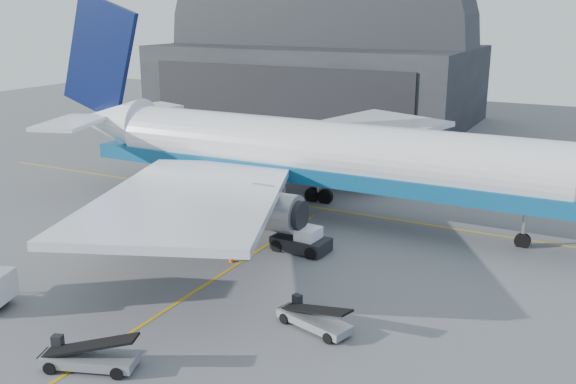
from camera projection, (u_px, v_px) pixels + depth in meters
The scene contains 8 objects.
ground at pixel (197, 290), 41.88m from camera, with size 200.00×200.00×0.00m, color #565659.
taxi_lines at pixel (287, 233), 52.67m from camera, with size 80.00×42.12×0.02m.
hangar at pixel (316, 61), 104.38m from camera, with size 50.00×28.30×28.00m.
airliner at pixel (302, 153), 56.48m from camera, with size 55.88×54.18×19.61m.
pushback_tug at pixel (302, 242), 48.50m from camera, with size 4.43×2.79×1.97m.
belt_loader_a at pixel (89, 357), 32.68m from camera, with size 5.25×3.20×1.98m.
belt_loader_b at pixel (314, 319), 36.78m from camera, with size 5.00×2.80×1.87m.
traffic_cone at pixel (231, 258), 46.56m from camera, with size 0.40×0.40×0.58m.
Camera 1 is at (23.13, -31.34, 17.73)m, focal length 40.00 mm.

